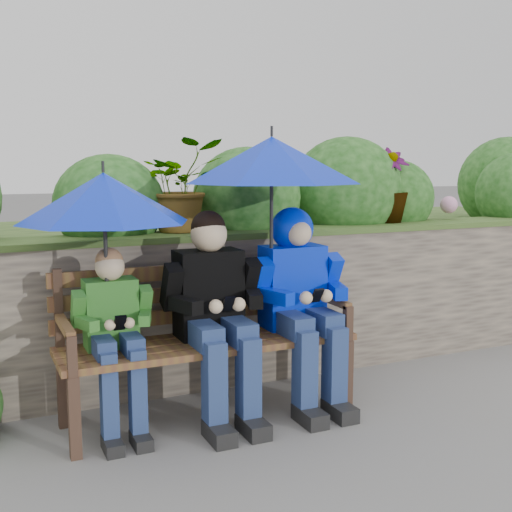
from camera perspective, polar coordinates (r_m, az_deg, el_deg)
name	(u,v)px	position (r m, az deg, el deg)	size (l,w,h in m)	color
ground	(263,417)	(3.90, 0.62, -14.16)	(60.00, 60.00, 0.00)	slate
garden_backdrop	(177,271)	(5.17, -7.01, -1.34)	(8.00, 2.84, 1.77)	#544B43
park_bench	(205,329)	(3.81, -4.60, -6.50)	(1.72, 0.50, 0.91)	#3E2A1F
boy_left	(114,330)	(3.59, -12.47, -6.41)	(0.43, 0.49, 1.03)	#176217
boy_middle	(215,307)	(3.71, -3.67, -4.52)	(0.57, 0.66, 1.22)	black
boy_right	(300,290)	(3.93, 3.89, -3.06)	(0.57, 0.69, 1.22)	#002CCB
umbrella_left	(104,198)	(3.50, -13.36, 5.05)	(0.92, 0.92, 0.81)	#0725CA
umbrella_right	(272,160)	(3.82, 1.40, 8.53)	(1.07, 1.07, 0.99)	#0725CA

